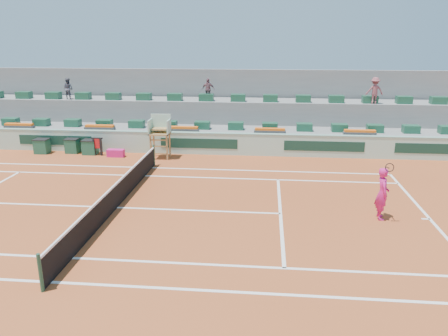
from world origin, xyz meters
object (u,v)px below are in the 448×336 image
(umpire_chair, at_px, (160,130))
(drink_cooler_a, at_px, (90,147))
(tennis_player, at_px, (382,193))
(player_bag, at_px, (116,153))

(umpire_chair, xyz_separation_m, drink_cooler_a, (-4.22, 0.34, -1.12))
(umpire_chair, height_order, tennis_player, umpire_chair)
(drink_cooler_a, distance_m, tennis_player, 16.33)
(umpire_chair, bearing_deg, tennis_player, -36.98)
(umpire_chair, distance_m, tennis_player, 12.60)
(player_bag, distance_m, drink_cooler_a, 1.70)
(drink_cooler_a, xyz_separation_m, tennis_player, (14.27, -7.92, 0.56))
(player_bag, distance_m, tennis_player, 14.72)
(umpire_chair, distance_m, drink_cooler_a, 4.38)
(player_bag, xyz_separation_m, tennis_player, (12.64, -7.51, 0.77))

